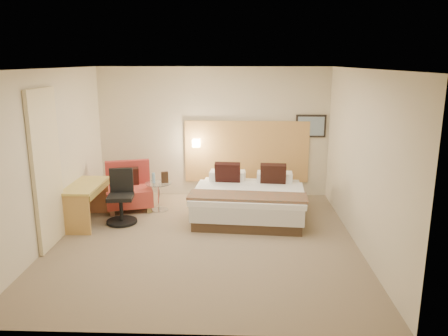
{
  "coord_description": "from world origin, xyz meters",
  "views": [
    {
      "loc": [
        0.55,
        -6.54,
        2.81
      ],
      "look_at": [
        0.29,
        0.61,
        1.05
      ],
      "focal_mm": 35.0,
      "sensor_mm": 36.0,
      "label": 1
    }
  ],
  "objects_px": {
    "desk": "(87,193)",
    "desk_chair": "(121,201)",
    "bed": "(249,199)",
    "lounge_chair": "(129,190)",
    "side_table": "(159,195)"
  },
  "relations": [
    {
      "from": "desk",
      "to": "bed",
      "type": "bearing_deg",
      "value": 9.99
    },
    {
      "from": "bed",
      "to": "desk_chair",
      "type": "distance_m",
      "value": 2.32
    },
    {
      "from": "desk",
      "to": "desk_chair",
      "type": "height_order",
      "value": "desk_chair"
    },
    {
      "from": "bed",
      "to": "desk",
      "type": "distance_m",
      "value": 2.91
    },
    {
      "from": "bed",
      "to": "desk_chair",
      "type": "xyz_separation_m",
      "value": [
        -2.28,
        -0.43,
        0.08
      ]
    },
    {
      "from": "bed",
      "to": "desk",
      "type": "xyz_separation_m",
      "value": [
        -2.85,
        -0.5,
        0.25
      ]
    },
    {
      "from": "lounge_chair",
      "to": "side_table",
      "type": "xyz_separation_m",
      "value": [
        0.61,
        -0.12,
        -0.05
      ]
    },
    {
      "from": "side_table",
      "to": "desk",
      "type": "height_order",
      "value": "desk"
    },
    {
      "from": "lounge_chair",
      "to": "side_table",
      "type": "relative_size",
      "value": 1.63
    },
    {
      "from": "bed",
      "to": "side_table",
      "type": "bearing_deg",
      "value": 172.44
    },
    {
      "from": "lounge_chair",
      "to": "desk_chair",
      "type": "distance_m",
      "value": 0.78
    },
    {
      "from": "desk",
      "to": "desk_chair",
      "type": "distance_m",
      "value": 0.61
    },
    {
      "from": "bed",
      "to": "desk_chair",
      "type": "bearing_deg",
      "value": -169.36
    },
    {
      "from": "side_table",
      "to": "desk_chair",
      "type": "distance_m",
      "value": 0.86
    },
    {
      "from": "lounge_chair",
      "to": "side_table",
      "type": "height_order",
      "value": "lounge_chair"
    }
  ]
}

